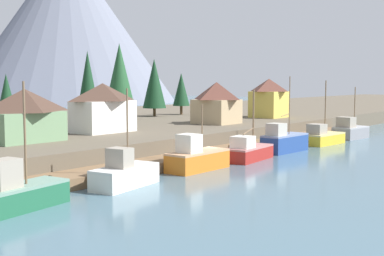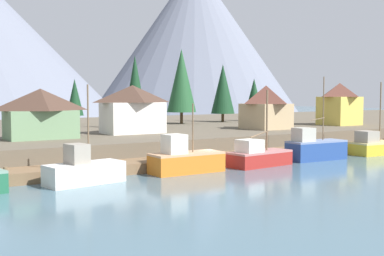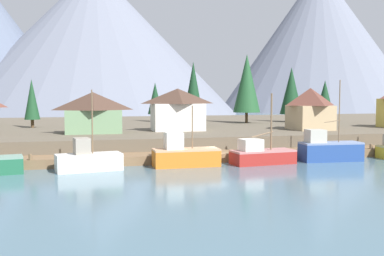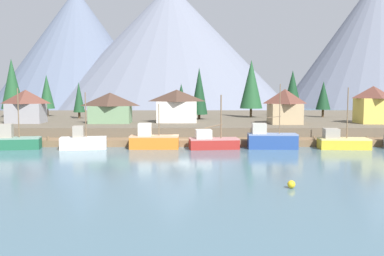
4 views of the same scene
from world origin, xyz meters
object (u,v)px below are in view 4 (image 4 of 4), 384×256
channel_buoy (291,184)px  conifer_near_right (323,96)px  conifer_far_left (79,97)px  fishing_boat_green (14,141)px  fishing_boat_orange (153,140)px  conifer_centre (251,84)px  conifer_back_left (181,96)px  conifer_far_right (47,92)px  house_grey (26,106)px  fishing_boat_white (83,141)px  house_white (177,106)px  fishing_boat_red (212,142)px  conifer_near_left (12,84)px  conifer_mid_left (199,91)px  house_yellow (373,104)px  conifer_back_right (293,90)px  fishing_boat_yellow (342,142)px  house_green (110,107)px  house_tan (285,106)px  fishing_boat_blue (271,139)px

channel_buoy → conifer_near_right: bearing=70.1°
conifer_far_left → fishing_boat_green: bearing=-94.4°
fishing_boat_orange → conifer_centre: 37.56m
conifer_back_left → conifer_far_right: bearing=-172.7°
house_grey → conifer_near_right: conifer_near_right is taller
conifer_centre → channel_buoy: (-4.62, -56.50, -9.36)m
fishing_boat_white → fishing_boat_orange: (10.15, 0.43, 0.12)m
house_white → fishing_boat_orange: bearing=-99.9°
conifer_near_right → conifer_far_right: 62.13m
fishing_boat_red → conifer_near_left: bearing=135.7°
conifer_mid_left → channel_buoy: 51.66m
fishing_boat_orange → conifer_centre: bearing=59.1°
conifer_near_right → conifer_centre: bearing=-178.9°
house_yellow → conifer_back_left: bearing=144.5°
conifer_mid_left → conifer_far_right: size_ratio=1.12×
conifer_back_left → conifer_back_right: size_ratio=0.73×
fishing_boat_white → conifer_centre: bearing=38.2°
fishing_boat_yellow → conifer_far_left: (-45.53, 28.78, 5.90)m
channel_buoy → fishing_boat_red: bearing=102.7°
conifer_back_right → house_green: bearing=-155.8°
house_yellow → conifer_centre: conifer_centre is taller
fishing_boat_red → house_white: 19.15m
conifer_far_left → house_yellow: bearing=-13.5°
house_yellow → house_grey: bearing=179.0°
fishing_boat_green → conifer_near_left: size_ratio=0.69×
fishing_boat_yellow → conifer_near_left: 70.33m
conifer_back_right → conifer_mid_left: bearing=-161.6°
house_green → conifer_near_left: size_ratio=0.60×
conifer_back_right → conifer_near_left: bearing=179.6°
channel_buoy → conifer_far_left: bearing=121.0°
house_tan → house_grey: bearing=177.9°
fishing_boat_green → fishing_boat_white: 10.02m
house_tan → conifer_back_left: bearing=126.6°
conifer_far_left → conifer_far_right: bearing=141.0°
conifer_centre → fishing_boat_red: bearing=-107.8°
conifer_far_right → house_white: bearing=-31.6°
conifer_back_right → conifer_centre: 9.44m
conifer_near_left → conifer_near_right: (68.58, -1.18, -2.59)m
house_grey → conifer_centre: 46.17m
fishing_boat_orange → conifer_centre: size_ratio=0.57×
fishing_boat_blue → house_green: 30.87m
fishing_boat_yellow → conifer_near_right: (7.23, 32.06, 6.22)m
conifer_mid_left → conifer_far_left: size_ratio=1.38×
house_tan → conifer_centre: conifer_centre is taller
fishing_boat_white → conifer_near_right: 55.57m
house_yellow → conifer_far_left: bearing=166.5°
house_tan → fishing_boat_orange: bearing=-147.7°
fishing_boat_orange → conifer_back_right: 43.49m
house_green → conifer_far_left: 15.67m
conifer_back_right → fishing_boat_orange: bearing=-131.1°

